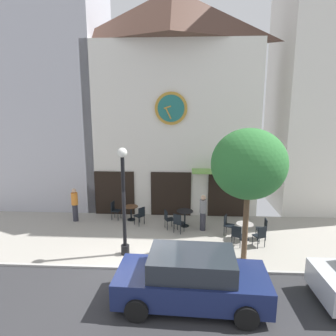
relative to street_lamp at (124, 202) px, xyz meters
name	(u,v)px	position (x,y,z in m)	size (l,w,h in m)	color
ground_plane	(141,268)	(0.74, -0.98, -2.13)	(25.30, 10.66, 0.13)	#9E998E
clock_building	(172,101)	(1.57, 5.63, 3.78)	(8.88, 3.88, 11.34)	silver
neighbor_building_left	(46,99)	(-5.89, 6.84, 3.94)	(6.90, 4.96, 12.08)	#B2B2BC
street_lamp	(124,202)	(0.00, 0.00, 0.00)	(0.36, 0.36, 4.14)	black
street_tree	(249,164)	(4.50, -0.14, 1.50)	(2.65, 2.38, 4.88)	brown
cafe_table_rightmost	(131,210)	(-0.40, 3.50, -1.60)	(0.70, 0.70, 0.72)	black
cafe_table_leftmost	(185,215)	(2.29, 2.86, -1.54)	(0.77, 0.77, 0.77)	black
cafe_table_center_left	(245,228)	(4.84, 1.54, -1.59)	(0.73, 0.73, 0.72)	black
cafe_chair_corner	(260,235)	(5.33, 0.87, -1.57)	(0.53, 0.53, 0.90)	black
cafe_chair_right_end	(168,218)	(1.51, 2.51, -1.57)	(0.52, 0.52, 0.90)	black
cafe_chair_near_tree	(115,209)	(-1.25, 3.59, -1.57)	(0.47, 0.47, 0.90)	black
cafe_chair_under_awning	(263,227)	(5.65, 1.65, -1.57)	(0.42, 0.42, 0.90)	black
cafe_chair_by_entrance	(178,222)	(2.00, 2.08, -1.57)	(0.54, 0.54, 0.90)	black
cafe_chair_left_end	(237,234)	(4.40, 0.88, -1.57)	(0.53, 0.53, 0.90)	black
cafe_chair_facing_wall	(140,214)	(0.17, 2.88, -1.57)	(0.56, 0.56, 0.90)	black
cafe_chair_mid_row	(227,223)	(4.17, 1.99, -1.57)	(0.53, 0.53, 0.90)	black
pedestrian_orange	(75,204)	(-3.14, 3.23, -1.24)	(0.42, 0.42, 1.67)	#2D2D38
pedestrian_grey	(203,212)	(3.12, 2.45, -1.24)	(0.33, 0.33, 1.67)	#2D2D38
parked_car_navy	(192,279)	(2.48, -2.76, -1.34)	(4.37, 2.16, 1.55)	navy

